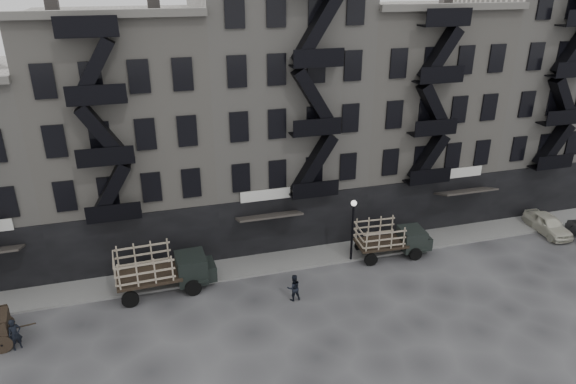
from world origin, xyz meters
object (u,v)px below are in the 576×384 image
object	(u,v)px
pedestrian_west	(15,335)
pedestrian_mid	(294,288)
stake_truck_west	(162,267)
car_east	(548,224)
stake_truck_east	(391,236)

from	to	relation	value
pedestrian_west	pedestrian_mid	size ratio (longest dim) A/B	1.05
stake_truck_west	pedestrian_west	bearing A→B (deg)	-159.18
stake_truck_west	pedestrian_west	xyz separation A→B (m)	(-7.29, -3.14, -0.75)
stake_truck_west	pedestrian_mid	size ratio (longest dim) A/B	3.53
stake_truck_west	car_east	world-z (taller)	stake_truck_west
pedestrian_west	pedestrian_mid	world-z (taller)	pedestrian_west
stake_truck_east	pedestrian_mid	xyz separation A→B (m)	(-7.51, -3.00, -0.60)
pedestrian_mid	pedestrian_west	bearing A→B (deg)	-1.95
pedestrian_mid	stake_truck_east	bearing A→B (deg)	-160.70
pedestrian_mid	car_east	bearing A→B (deg)	-174.42
pedestrian_west	stake_truck_west	bearing A→B (deg)	-3.28
car_east	pedestrian_west	distance (m)	34.08
stake_truck_east	car_east	distance (m)	12.20
pedestrian_west	stake_truck_east	bearing A→B (deg)	-18.43
stake_truck_west	pedestrian_mid	xyz separation A→B (m)	(6.98, -3.01, -0.79)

